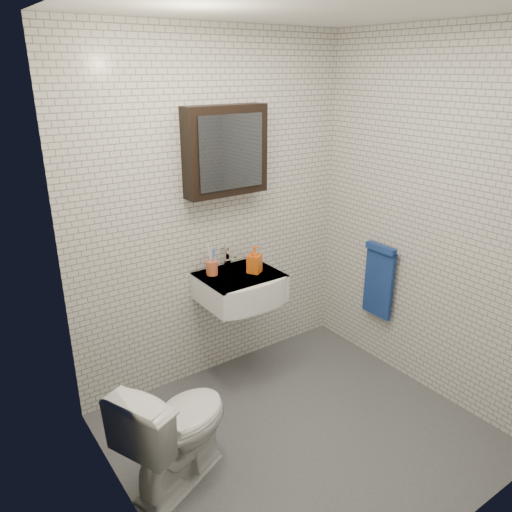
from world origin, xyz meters
name	(u,v)px	position (x,y,z in m)	size (l,w,h in m)	color
ground	(300,434)	(0.00, 0.00, 0.01)	(2.20, 2.00, 0.01)	#4A4B51
room_shell	(309,217)	(0.00, 0.00, 1.47)	(2.22, 2.02, 2.51)	silver
washbasin	(243,288)	(0.05, 0.73, 0.76)	(0.55, 0.50, 0.20)	white
faucet	(228,259)	(0.05, 0.93, 0.92)	(0.06, 0.20, 0.15)	silver
mirror_cabinet	(226,151)	(0.05, 0.93, 1.70)	(0.60, 0.15, 0.60)	black
towel_rail	(379,278)	(1.04, 0.35, 0.72)	(0.09, 0.30, 0.58)	silver
toothbrush_cup	(212,267)	(-0.11, 0.88, 0.91)	(0.10, 0.10, 0.22)	#CE5A33
soap_bottle	(254,259)	(0.16, 0.74, 0.95)	(0.09, 0.09, 0.20)	orange
toilet	(177,428)	(-0.80, 0.13, 0.35)	(0.39, 0.69, 0.70)	white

